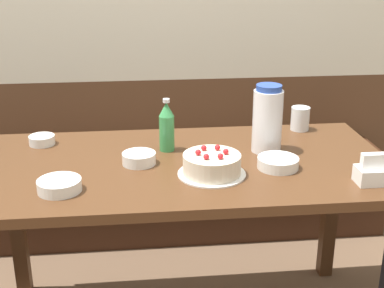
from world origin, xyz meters
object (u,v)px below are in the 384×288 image
Objects in this scene: birthday_cake at (212,165)px; bowl_soup_white at (42,140)px; glass_water_tall at (300,119)px; bench_seat at (171,193)px; bowl_side_dish at (278,163)px; soju_bottle at (167,126)px; water_pitcher at (267,119)px; bowl_rice_small at (139,158)px; napkin_holder at (373,172)px; bowl_sauce_shallow at (59,185)px.

bowl_soup_white is (-0.63, 0.37, -0.02)m from birthday_cake.
bench_seat is at bearing 135.29° from glass_water_tall.
glass_water_tall is (0.44, 0.44, 0.01)m from birthday_cake.
bowl_side_dish is (0.32, -0.92, 0.54)m from bench_seat.
soju_bottle is 0.61m from glass_water_tall.
water_pitcher is 2.61× the size of glass_water_tall.
water_pitcher is at bearing -10.55° from bowl_soup_white.
soju_bottle is 0.18m from bowl_rice_small.
napkin_holder is 1.25m from bowl_soup_white.
glass_water_tall is at bearing 3.71° from bowl_soup_white.
birthday_cake is 0.62m from glass_water_tall.
soju_bottle is at bearing -94.52° from bench_seat.
bench_seat is 1.11m from birthday_cake.
bench_seat is at bearing 85.48° from soju_bottle.
water_pitcher is at bearing -131.17° from glass_water_tall.
water_pitcher is 0.20m from bowl_side_dish.
soju_bottle is 1.86× the size of napkin_holder.
water_pitcher is (0.24, 0.21, 0.09)m from birthday_cake.
bench_seat is 23.00× the size of glass_water_tall.
bowl_soup_white is at bearing 148.09° from bowl_rice_small.
glass_water_tall is at bearing 23.97° from bowl_rice_small.
soju_bottle is at bearing 42.05° from bowl_sauce_shallow.
glass_water_tall reaches higher than bowl_sauce_shallow.
soju_bottle is at bearing 48.42° from bowl_rice_small.
soju_bottle reaches higher than napkin_holder.
bench_seat is 15.63× the size of bowl_side_dish.
birthday_cake is at bearing -27.70° from bowl_rice_small.
napkin_holder is 0.32m from bowl_side_dish.
napkin_holder is 1.03m from bowl_sauce_shallow.
bowl_side_dish is (0.00, -0.17, -0.11)m from water_pitcher.
bowl_side_dish is 0.45m from glass_water_tall.
bowl_soup_white is (-1.15, 0.49, -0.02)m from napkin_holder.
bowl_rice_small reaches higher than bowl_side_dish.
glass_water_tall reaches higher than birthday_cake.
birthday_cake is 0.91× the size of water_pitcher.
bench_seat is at bearing 47.20° from bowl_soup_white.
bowl_side_dish is 0.76m from bowl_sauce_shallow.
bowl_sauce_shallow is at bearing -171.27° from birthday_cake.
bowl_soup_white reaches higher than bench_seat.
bowl_side_dish is (0.87, -0.33, 0.00)m from bowl_soup_white.
water_pitcher reaches higher than bowl_side_dish.
napkin_holder reaches higher than bench_seat.
water_pitcher is 1.27× the size of soju_bottle.
napkin_holder is at bearing -29.63° from bowl_side_dish.
birthday_cake is 1.66× the size of bowl_sauce_shallow.
bowl_sauce_shallow is (-0.75, -0.11, 0.00)m from bowl_side_dish.
bowl_side_dish is at bearing -70.55° from bench_seat.
bowl_rice_small is 0.86× the size of bowl_sauce_shallow.
birthday_cake is 0.25m from bowl_side_dish.
bowl_sauce_shallow is (0.12, -0.44, 0.00)m from bowl_soup_white.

